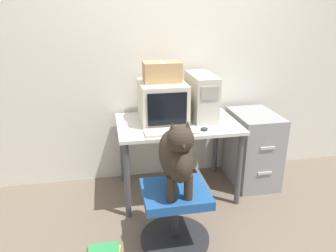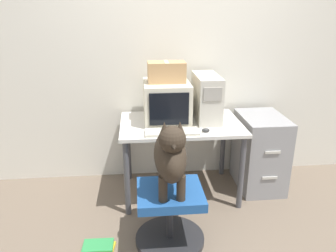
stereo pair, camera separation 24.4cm
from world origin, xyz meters
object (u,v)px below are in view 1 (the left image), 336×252
pc_tower (201,96)px  dog (176,154)px  crt_monitor (162,102)px  filing_cabinet (253,148)px  book_stack_floor (104,252)px  cardboard_box (162,72)px  office_chair (175,214)px  keyboard (171,132)px

pc_tower → dog: (-0.42, -0.82, -0.18)m
crt_monitor → filing_cabinet: (0.93, -0.03, -0.54)m
crt_monitor → book_stack_floor: bearing=-125.3°
filing_cabinet → book_stack_floor: size_ratio=2.86×
dog → cardboard_box: 0.93m
pc_tower → book_stack_floor: (-0.97, -0.85, -0.92)m
crt_monitor → pc_tower: (0.37, 0.00, 0.03)m
crt_monitor → pc_tower: size_ratio=0.99×
office_chair → cardboard_box: cardboard_box is taller
pc_tower → office_chair: 1.14m
crt_monitor → keyboard: crt_monitor is taller
pc_tower → office_chair: size_ratio=0.92×
pc_tower → keyboard: bearing=-135.9°
keyboard → office_chair: bearing=-97.9°
crt_monitor → dog: bearing=-93.4°
filing_cabinet → cardboard_box: 1.23m
office_chair → dog: 0.51m
office_chair → cardboard_box: 1.23m
crt_monitor → pc_tower: pc_tower is taller
filing_cabinet → book_stack_floor: (-1.53, -0.82, -0.35)m
keyboard → cardboard_box: 0.56m
filing_cabinet → pc_tower: bearing=176.9°
keyboard → filing_cabinet: bearing=19.1°
pc_tower → cardboard_box: (-0.37, 0.00, 0.24)m
cardboard_box → book_stack_floor: cardboard_box is taller
keyboard → filing_cabinet: size_ratio=0.61×
office_chair → dog: dog is taller
crt_monitor → filing_cabinet: size_ratio=0.66×
crt_monitor → pc_tower: bearing=0.3°
crt_monitor → dog: size_ratio=0.85×
filing_cabinet → crt_monitor: bearing=178.3°
pc_tower → cardboard_box: 0.45m
pc_tower → dog: bearing=-117.1°
cardboard_box → book_stack_floor: bearing=-125.2°
office_chair → filing_cabinet: bearing=38.2°
crt_monitor → filing_cabinet: bearing=-1.7°
crt_monitor → office_chair: crt_monitor is taller
keyboard → book_stack_floor: (-0.61, -0.50, -0.72)m
keyboard → filing_cabinet: keyboard is taller
crt_monitor → book_stack_floor: (-0.60, -0.85, -0.89)m
office_chair → book_stack_floor: office_chair is taller
dog → pc_tower: bearing=62.9°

